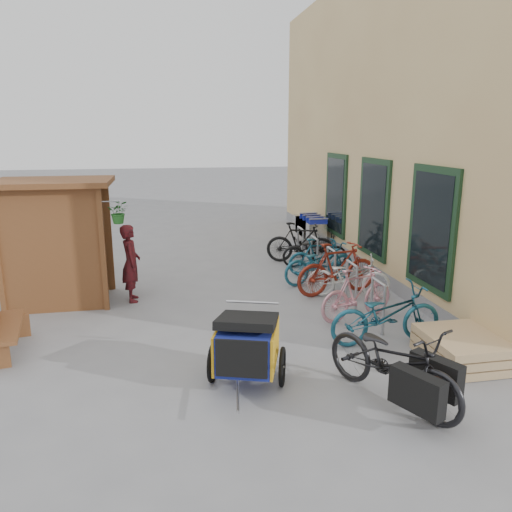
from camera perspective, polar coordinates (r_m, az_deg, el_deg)
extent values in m
plane|color=gray|center=(8.20, -1.51, -9.48)|extent=(80.00, 80.00, 0.00)
cube|color=#DBBB7E|center=(14.19, 22.81, 13.91)|extent=(6.00, 13.00, 7.00)
cube|color=gray|center=(13.21, 10.78, 0.12)|extent=(0.18, 13.00, 0.30)
cube|color=#16311B|center=(9.34, 19.44, 2.93)|extent=(0.06, 1.50, 2.20)
cube|color=black|center=(9.32, 19.28, 2.93)|extent=(0.02, 1.25, 1.95)
cube|color=#16311B|center=(11.54, 13.29, 5.34)|extent=(0.06, 1.50, 2.20)
cube|color=black|center=(11.52, 13.15, 5.33)|extent=(0.02, 1.25, 1.95)
cube|color=#16311B|center=(13.84, 9.12, 6.92)|extent=(0.06, 1.50, 2.20)
cube|color=black|center=(13.83, 9.00, 6.92)|extent=(0.02, 1.25, 1.95)
cube|color=brown|center=(9.58, -17.10, 0.62)|extent=(0.09, 0.09, 2.30)
cube|color=brown|center=(11.17, -25.61, 1.70)|extent=(0.09, 0.09, 2.30)
cube|color=brown|center=(10.84, -16.39, 2.18)|extent=(0.09, 0.09, 2.30)
cube|color=brown|center=(10.55, -26.32, 0.97)|extent=(0.05, 1.30, 2.30)
cube|color=brown|center=(9.75, -22.34, 0.41)|extent=(1.80, 0.05, 2.30)
cube|color=brown|center=(10.94, -21.10, 1.91)|extent=(1.80, 0.05, 2.30)
cube|color=brown|center=(10.17, -22.29, 7.81)|extent=(2.15, 1.65, 0.10)
cube|color=brown|center=(10.44, -22.64, -0.19)|extent=(1.30, 1.15, 0.04)
cube|color=brown|center=(10.32, -22.95, 3.04)|extent=(1.30, 1.15, 0.04)
cylinder|color=#A5A8AD|center=(9.40, -16.40, 6.01)|extent=(0.36, 0.02, 0.02)
imported|color=#215E21|center=(9.41, -15.41, 4.86)|extent=(0.38, 0.33, 0.42)
cylinder|color=#A5A8AD|center=(8.47, 14.40, -6.09)|extent=(0.05, 0.05, 0.84)
cylinder|color=#A5A8AD|center=(8.89, 13.05, -5.03)|extent=(0.05, 0.05, 0.84)
cylinder|color=#A5A8AD|center=(8.55, 13.87, -2.89)|extent=(0.05, 0.50, 0.05)
cylinder|color=#A5A8AD|center=(9.51, 11.37, -3.70)|extent=(0.05, 0.05, 0.84)
cylinder|color=#A5A8AD|center=(9.95, 10.31, -2.84)|extent=(0.05, 0.05, 0.84)
cylinder|color=#A5A8AD|center=(9.61, 10.94, -0.87)|extent=(0.05, 0.50, 0.05)
cylinder|color=#A5A8AD|center=(10.58, 8.97, -1.77)|extent=(0.05, 0.05, 0.84)
cylinder|color=#A5A8AD|center=(11.03, 8.11, -1.08)|extent=(0.05, 0.05, 0.84)
cylinder|color=#A5A8AD|center=(10.70, 8.61, 0.75)|extent=(0.05, 0.50, 0.05)
cylinder|color=#A5A8AD|center=(11.67, 7.01, -0.20)|extent=(0.05, 0.05, 0.84)
cylinder|color=#A5A8AD|center=(12.14, 6.31, 0.37)|extent=(0.05, 0.05, 0.84)
cylinder|color=#A5A8AD|center=(11.81, 6.71, 2.06)|extent=(0.05, 0.50, 0.05)
cylinder|color=#A5A8AD|center=(12.79, 5.40, 1.09)|extent=(0.05, 0.05, 0.84)
cylinder|color=#A5A8AD|center=(13.26, 4.81, 1.57)|extent=(0.05, 0.05, 0.84)
cylinder|color=#A5A8AD|center=(12.94, 5.14, 3.15)|extent=(0.05, 0.50, 0.05)
cube|color=tan|center=(8.00, 22.39, -10.66)|extent=(1.00, 1.20, 0.12)
cube|color=tan|center=(7.95, 22.48, -9.74)|extent=(1.00, 1.20, 0.12)
cube|color=tan|center=(7.89, 22.58, -8.81)|extent=(1.00, 1.20, 0.12)
cube|color=brown|center=(8.49, -26.73, -7.29)|extent=(0.67, 1.49, 0.06)
cube|color=brown|center=(9.07, -25.62, -7.24)|extent=(0.39, 0.12, 0.38)
cube|color=silver|center=(14.23, 6.63, 2.96)|extent=(0.51, 0.79, 0.49)
cube|color=#1A25A9|center=(13.79, 7.16, 3.97)|extent=(0.51, 0.04, 0.17)
cylinder|color=silver|center=(13.75, 7.20, 4.22)|extent=(0.54, 0.03, 0.03)
cylinder|color=black|center=(13.97, 6.16, 0.64)|extent=(0.04, 0.11, 0.11)
cube|color=silver|center=(14.53, 6.25, 3.20)|extent=(0.51, 0.79, 0.49)
cube|color=#1A25A9|center=(14.10, 6.76, 4.20)|extent=(0.51, 0.04, 0.17)
cylinder|color=silver|center=(14.06, 6.80, 4.45)|extent=(0.54, 0.03, 0.03)
cylinder|color=black|center=(14.27, 5.79, 0.94)|extent=(0.04, 0.11, 0.11)
cube|color=silver|center=(14.84, 5.89, 3.44)|extent=(0.51, 0.79, 0.49)
cube|color=#1A25A9|center=(14.40, 6.37, 4.42)|extent=(0.51, 0.04, 0.17)
cylinder|color=silver|center=(14.37, 6.41, 4.66)|extent=(0.54, 0.03, 0.03)
cylinder|color=black|center=(14.58, 5.43, 1.23)|extent=(0.04, 0.11, 0.11)
cube|color=silver|center=(15.15, 5.54, 3.66)|extent=(0.51, 0.79, 0.49)
cube|color=#1A25A9|center=(14.71, 6.00, 4.63)|extent=(0.51, 0.04, 0.17)
cylinder|color=silver|center=(14.68, 6.04, 4.87)|extent=(0.54, 0.03, 0.03)
cylinder|color=black|center=(14.88, 5.08, 1.50)|extent=(0.04, 0.11, 0.11)
cube|color=navy|center=(6.69, -1.02, -10.17)|extent=(0.94, 1.09, 0.54)
cube|color=#C89017|center=(6.75, -4.17, -9.98)|extent=(0.32, 0.88, 0.54)
cube|color=#C89017|center=(6.65, 2.17, -10.33)|extent=(0.32, 0.88, 0.54)
cube|color=black|center=(6.25, -1.68, -11.68)|extent=(0.63, 0.23, 0.49)
cube|color=black|center=(6.62, -0.97, -7.41)|extent=(0.99, 1.07, 0.26)
torus|color=black|center=(6.89, -4.97, -12.05)|extent=(0.22, 0.53, 0.53)
torus|color=black|center=(6.77, 3.02, -12.53)|extent=(0.22, 0.53, 0.53)
cylinder|color=#B7B7BC|center=(6.13, -2.11, -15.53)|extent=(0.27, 0.75, 0.03)
cylinder|color=#B7B7BC|center=(7.00, -0.44, -5.32)|extent=(0.71, 0.26, 0.03)
imported|color=black|center=(6.47, 15.29, -11.57)|extent=(1.51, 2.11, 1.05)
cube|color=black|center=(6.04, 17.92, -14.54)|extent=(0.45, 0.66, 0.45)
cube|color=black|center=(6.46, 19.85, -12.74)|extent=(0.45, 0.66, 0.45)
cube|color=#EB5016|center=(6.22, 18.96, -13.20)|extent=(0.19, 0.21, 0.12)
imported|color=maroon|center=(10.06, -14.11, -0.80)|extent=(0.42, 0.59, 1.53)
imported|color=#1A536A|center=(8.14, 14.63, -6.47)|extent=(1.86, 0.70, 0.96)
imported|color=pink|center=(9.07, 11.49, -4.22)|extent=(1.63, 0.92, 0.94)
imported|color=silver|center=(10.22, 10.52, -2.31)|extent=(1.75, 1.08, 0.87)
imported|color=maroon|center=(10.33, 9.28, -1.42)|extent=(1.89, 0.85, 1.10)
imported|color=#1A536A|center=(11.07, 7.27, -0.77)|extent=(1.85, 1.03, 0.92)
imported|color=#1A536A|center=(11.67, 7.29, -0.11)|extent=(1.50, 0.55, 0.88)
imported|color=black|center=(12.36, 6.74, 0.61)|extent=(1.66, 0.77, 0.84)
imported|color=black|center=(12.74, 5.10, 1.52)|extent=(1.80, 1.04, 1.04)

